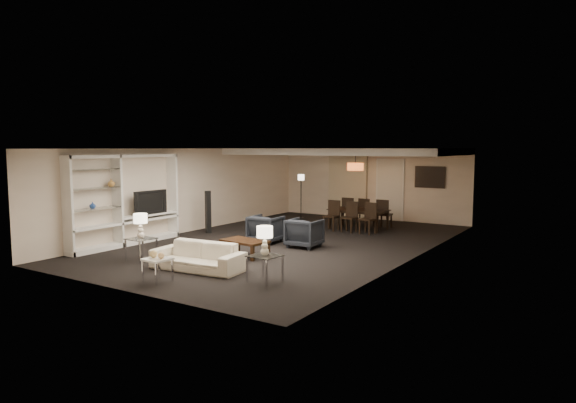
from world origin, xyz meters
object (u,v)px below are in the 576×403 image
at_px(armchair_left, 266,229).
at_px(floor_speaker, 208,212).
at_px(floor_lamp, 301,197).
at_px(chair_fm, 367,212).
at_px(television, 148,202).
at_px(sofa, 198,256).
at_px(vase_blue, 93,205).
at_px(dining_table, 358,219).
at_px(chair_nr, 368,219).
at_px(pendant_light, 355,167).
at_px(table_lamp_right, 265,241).
at_px(chair_fl, 350,211).
at_px(marble_table, 158,270).
at_px(coffee_table, 245,248).
at_px(side_table_right, 265,268).
at_px(side_table_left, 141,249).
at_px(chair_fr, 384,214).
at_px(chair_nm, 349,217).
at_px(chair_nl, 331,216).
at_px(table_lamp_left, 141,226).
at_px(armchair_right, 304,233).
at_px(vase_amber, 111,183).

height_order(armchair_left, floor_speaker, floor_speaker).
bearing_deg(floor_lamp, chair_fm, -9.14).
distance_m(television, floor_speaker, 2.01).
bearing_deg(sofa, vase_blue, 173.47).
xyz_separation_m(television, dining_table, (3.92, 4.92, -0.76)).
relative_size(floor_speaker, chair_nr, 1.37).
height_order(pendant_light, table_lamp_right, pendant_light).
bearing_deg(chair_fl, marble_table, 88.84).
bearing_deg(dining_table, pendant_light, 126.94).
distance_m(marble_table, vase_blue, 3.72).
bearing_deg(dining_table, sofa, -93.82).
height_order(sofa, coffee_table, sofa).
bearing_deg(coffee_table, side_table_right, -43.26).
relative_size(side_table_left, chair_fr, 0.59).
relative_size(coffee_table, chair_nm, 1.18).
xyz_separation_m(marble_table, dining_table, (0.53, 7.77, 0.08)).
height_order(pendant_light, marble_table, pendant_light).
bearing_deg(chair_fm, table_lamp_right, 106.84).
relative_size(armchair_left, floor_lamp, 0.51).
xyz_separation_m(chair_nl, chair_fr, (1.20, 1.30, 0.00)).
relative_size(armchair_left, chair_nr, 0.88).
bearing_deg(table_lamp_left, side_table_right, 0.00).
bearing_deg(chair_fr, vase_blue, 57.75).
bearing_deg(coffee_table, sofa, -90.00).
bearing_deg(chair_fm, chair_nr, 122.52).
bearing_deg(chair_nl, table_lamp_left, -104.40).
bearing_deg(pendant_light, chair_fr, 11.40).
bearing_deg(dining_table, chair_nm, -89.30).
relative_size(pendant_light, side_table_left, 0.97).
distance_m(television, chair_fr, 7.20).
relative_size(armchair_right, vase_blue, 4.99).
xyz_separation_m(vase_amber, chair_fr, (4.55, 6.71, -1.19)).
bearing_deg(armchair_right, chair_nm, -91.02).
height_order(side_table_left, chair_nm, chair_nm).
xyz_separation_m(floor_speaker, chair_fm, (3.47, 3.67, -0.17)).
height_order(armchair_left, dining_table, armchair_left).
distance_m(television, chair_nl, 5.45).
bearing_deg(vase_blue, table_lamp_right, -0.46).
distance_m(chair_fl, chair_fr, 1.20).
height_order(table_lamp_left, chair_fr, table_lamp_left).
bearing_deg(side_table_right, floor_lamp, 116.74).
xyz_separation_m(side_table_left, television, (-1.69, 1.75, 0.82)).
height_order(sofa, chair_fl, chair_fl).
height_order(chair_nr, chair_fl, same).
relative_size(armchair_right, floor_speaker, 0.64).
height_order(table_lamp_left, marble_table, table_lamp_left).
bearing_deg(vase_blue, table_lamp_left, -1.37).
bearing_deg(chair_fr, side_table_right, 94.21).
relative_size(armchair_right, chair_nl, 0.88).
height_order(pendant_light, chair_fl, pendant_light).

